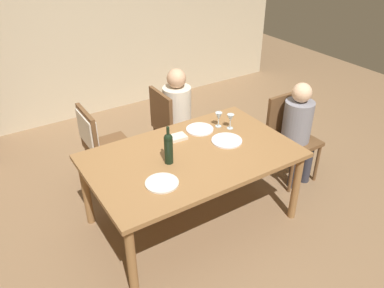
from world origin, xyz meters
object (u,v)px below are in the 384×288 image
(dinner_plate_host, at_px, (200,129))
(chair_far_right, at_px, (171,123))
(chair_far_left, at_px, (97,139))
(wine_glass_near_left, at_px, (219,117))
(chair_right_end, at_px, (289,132))
(wine_bottle_tall_green, at_px, (169,147))
(person_woman_host, at_px, (299,127))
(person_man_bearded, at_px, (179,110))
(wine_glass_centre, at_px, (230,118))
(dinner_plate_guest_right, at_px, (227,141))
(dining_table, at_px, (192,161))
(dinner_plate_guest_left, at_px, (162,183))
(handbag, at_px, (143,165))

(dinner_plate_host, bearing_deg, chair_far_right, 87.77)
(chair_far_left, bearing_deg, wine_glass_near_left, 57.27)
(chair_right_end, bearing_deg, dinner_plate_host, -13.35)
(wine_glass_near_left, bearing_deg, wine_bottle_tall_green, -157.88)
(person_woman_host, distance_m, person_man_bearded, 1.28)
(wine_glass_centre, xyz_separation_m, dinner_plate_host, (-0.26, 0.13, -0.10))
(chair_far_left, xyz_separation_m, dinner_plate_guest_right, (0.91, -0.92, 0.15))
(dining_table, distance_m, chair_far_left, 1.08)
(person_woman_host, bearing_deg, dinner_plate_guest_left, 7.02)
(chair_far_right, bearing_deg, dinner_plate_guest_right, 4.05)
(dinner_plate_guest_right, height_order, handbag, dinner_plate_guest_right)
(person_man_bearded, xyz_separation_m, wine_glass_near_left, (0.06, -0.65, 0.19))
(dinner_plate_host, bearing_deg, chair_far_left, 143.20)
(person_man_bearded, bearing_deg, wine_bottle_tall_green, -35.08)
(chair_right_end, xyz_separation_m, person_man_bearded, (-0.85, 0.85, 0.12))
(person_man_bearded, bearing_deg, chair_right_end, 45.01)
(wine_bottle_tall_green, height_order, wine_glass_near_left, wine_bottle_tall_green)
(chair_far_left, bearing_deg, dinner_plate_guest_left, 5.07)
(chair_far_right, xyz_separation_m, handbag, (-0.37, -0.00, -0.42))
(chair_far_right, xyz_separation_m, wine_glass_centre, (0.24, -0.74, 0.31))
(dining_table, distance_m, person_woman_host, 1.28)
(chair_far_right, height_order, dinner_plate_guest_right, chair_far_right)
(person_man_bearded, bearing_deg, wine_glass_near_left, 4.83)
(person_woman_host, height_order, dinner_plate_guest_left, person_woman_host)
(chair_far_left, xyz_separation_m, dinner_plate_guest_left, (0.10, -1.17, 0.15))
(wine_bottle_tall_green, relative_size, wine_glass_near_left, 2.25)
(dining_table, bearing_deg, chair_right_end, 3.90)
(dinner_plate_host, height_order, dinner_plate_guest_left, same)
(dining_table, xyz_separation_m, handbag, (-0.05, 0.94, -0.55))
(handbag, bearing_deg, person_woman_host, -35.79)
(dining_table, relative_size, dinner_plate_guest_left, 6.88)
(chair_far_right, xyz_separation_m, person_woman_host, (0.96, -0.96, 0.11))
(wine_glass_centre, bearing_deg, chair_far_right, 107.83)
(dinner_plate_host, relative_size, dinner_plate_guest_right, 0.94)
(wine_glass_near_left, bearing_deg, dinner_plate_guest_right, -110.64)
(dining_table, height_order, dinner_plate_guest_right, dinner_plate_guest_right)
(person_man_bearded, distance_m, dinner_plate_guest_left, 1.45)
(person_man_bearded, bearing_deg, wine_glass_centre, 9.63)
(handbag, bearing_deg, wine_glass_near_left, -50.37)
(person_man_bearded, bearing_deg, handbag, -90.00)
(person_man_bearded, relative_size, dinner_plate_host, 4.35)
(chair_right_end, height_order, dinner_plate_guest_left, chair_right_end)
(chair_far_left, bearing_deg, wine_glass_centre, 55.54)
(chair_far_right, bearing_deg, handbag, -90.00)
(wine_bottle_tall_green, distance_m, handbag, 1.23)
(dinner_plate_host, bearing_deg, handbag, 119.49)
(wine_glass_near_left, xyz_separation_m, handbag, (-0.54, 0.65, -0.73))
(person_woman_host, distance_m, handbag, 1.73)
(dining_table, relative_size, dinner_plate_guest_right, 6.43)
(chair_far_right, bearing_deg, person_man_bearded, 90.00)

